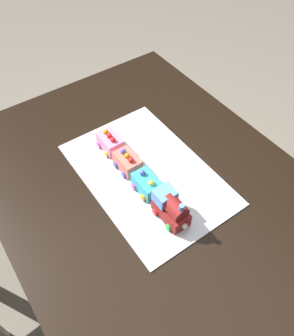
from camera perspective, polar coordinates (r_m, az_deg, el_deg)
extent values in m
plane|color=gray|center=(1.80, 0.93, -17.57)|extent=(8.00, 8.00, 0.00)
cube|color=black|center=(1.16, 1.38, -4.06)|extent=(1.40, 1.00, 0.03)
cube|color=black|center=(1.96, 0.55, 8.22)|extent=(0.07, 0.07, 0.71)
cube|color=black|center=(1.77, -23.42, -3.59)|extent=(0.07, 0.07, 0.71)
cube|color=silver|center=(1.19, 0.00, -0.98)|extent=(0.60, 0.40, 0.00)
cube|color=maroon|center=(1.07, 4.05, -7.41)|extent=(0.12, 0.06, 0.05)
cylinder|color=maroon|center=(1.03, 4.72, -6.69)|extent=(0.08, 0.05, 0.05)
cube|color=#669EEA|center=(1.04, 3.03, -4.73)|extent=(0.06, 0.06, 0.04)
cylinder|color=#669EEA|center=(0.99, 5.85, -6.81)|extent=(0.02, 0.02, 0.03)
sphere|color=#F4EFCC|center=(1.04, 6.42, -9.78)|extent=(0.02, 0.02, 0.02)
cylinder|color=#D84CB2|center=(1.08, 6.66, -8.11)|extent=(0.02, 0.01, 0.02)
cylinder|color=green|center=(1.11, 4.39, -5.66)|extent=(0.02, 0.01, 0.02)
cylinder|color=green|center=(1.06, 3.60, -10.07)|extent=(0.02, 0.01, 0.02)
cylinder|color=red|center=(1.08, 1.37, -7.50)|extent=(0.02, 0.01, 0.02)
cube|color=#38B7C6|center=(1.12, -0.02, -2.74)|extent=(0.10, 0.06, 0.06)
cylinder|color=#D84CB2|center=(1.14, 2.27, -3.32)|extent=(0.02, 0.01, 0.02)
cylinder|color=#D84CB2|center=(1.16, 0.65, -1.54)|extent=(0.02, 0.01, 0.02)
cylinder|color=orange|center=(1.11, -0.72, -5.05)|extent=(0.02, 0.01, 0.02)
cylinder|color=#D84CB2|center=(1.14, -2.30, -3.18)|extent=(0.02, 0.01, 0.02)
sphere|color=yellow|center=(1.08, 0.74, -2.53)|extent=(0.02, 0.02, 0.02)
sphere|color=#4C59D8|center=(1.11, -0.76, -0.85)|extent=(0.02, 0.02, 0.02)
cube|color=#F27260|center=(1.19, -3.30, 0.99)|extent=(0.10, 0.06, 0.06)
cylinder|color=yellow|center=(1.20, -1.11, 0.40)|extent=(0.02, 0.01, 0.02)
cylinder|color=orange|center=(1.23, -2.56, 2.01)|extent=(0.02, 0.01, 0.02)
cylinder|color=#4C59D8|center=(1.17, -4.01, -1.15)|extent=(0.02, 0.01, 0.02)
cylinder|color=#4C59D8|center=(1.20, -5.42, 0.52)|extent=(0.02, 0.01, 0.02)
sphere|color=#4C59D8|center=(1.18, -4.04, 2.82)|extent=(0.02, 0.02, 0.02)
sphere|color=orange|center=(1.16, -3.38, 2.08)|extent=(0.02, 0.02, 0.02)
sphere|color=red|center=(1.15, -2.70, 1.32)|extent=(0.02, 0.02, 0.02)
cube|color=pink|center=(1.26, -6.25, 4.33)|extent=(0.10, 0.06, 0.06)
cylinder|color=orange|center=(1.26, -4.14, 3.75)|extent=(0.02, 0.01, 0.02)
cylinder|color=orange|center=(1.30, -5.45, 5.19)|extent=(0.02, 0.01, 0.02)
cylinder|color=yellow|center=(1.24, -6.94, 2.34)|extent=(0.02, 0.01, 0.02)
cylinder|color=#D84CB2|center=(1.28, -8.20, 3.83)|extent=(0.02, 0.01, 0.02)
sphere|color=red|center=(1.22, -5.77, 4.75)|extent=(0.02, 0.02, 0.02)
sphere|color=orange|center=(1.25, -6.97, 6.08)|extent=(0.02, 0.02, 0.02)
sphere|color=red|center=(1.23, -6.38, 5.42)|extent=(0.02, 0.02, 0.02)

